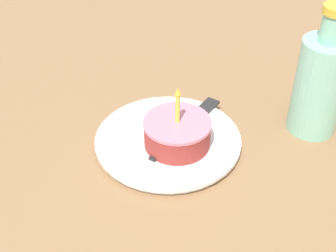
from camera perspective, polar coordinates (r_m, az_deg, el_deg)
name	(u,v)px	position (r m, az deg, el deg)	size (l,w,h in m)	color
ground_plane	(182,150)	(0.80, 1.77, -2.97)	(2.40, 2.40, 0.04)	olive
plate	(168,141)	(0.77, 0.00, -1.78)	(0.24, 0.24, 0.02)	white
cake_slice	(177,133)	(0.74, 1.13, -0.82)	(0.11, 0.11, 0.11)	#99332D
fork	(190,123)	(0.80, 2.67, 0.32)	(0.19, 0.10, 0.00)	#262626
bottle	(320,83)	(0.81, 18.05, 5.00)	(0.08, 0.08, 0.22)	#8CD1B2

